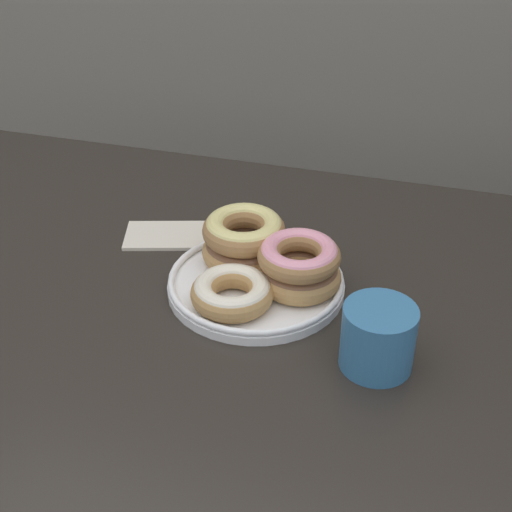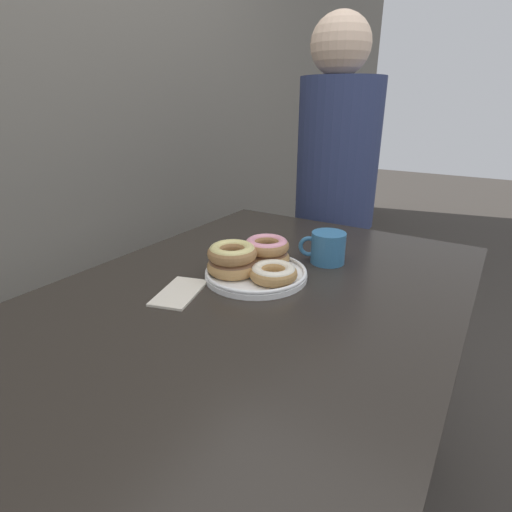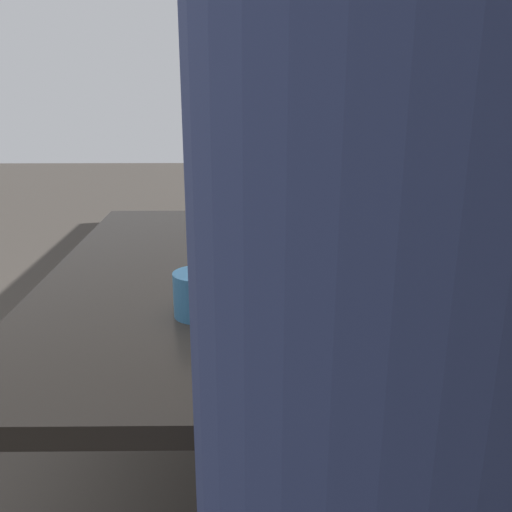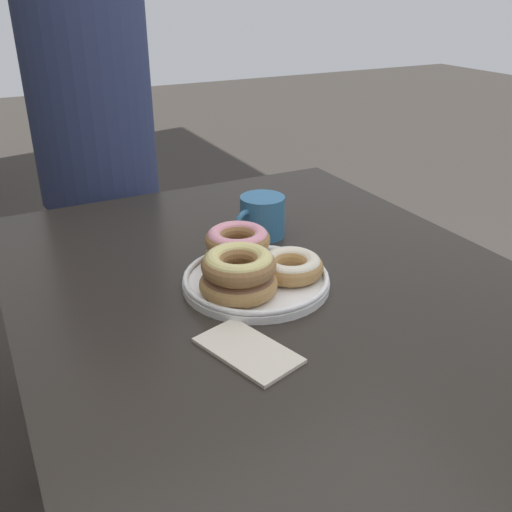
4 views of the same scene
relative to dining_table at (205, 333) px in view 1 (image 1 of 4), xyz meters
The scene contains 4 objects.
dining_table is the anchor object (origin of this frame).
donut_plate 0.14m from the dining_table, 32.78° to the left, with size 0.28×0.28×0.09m.
coffee_mug 0.30m from the dining_table, 15.73° to the right, with size 0.10×0.13×0.09m.
napkin 0.19m from the dining_table, 126.26° to the left, with size 0.18×0.13×0.01m.
Camera 1 is at (0.32, -0.65, 1.40)m, focal length 50.00 mm.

